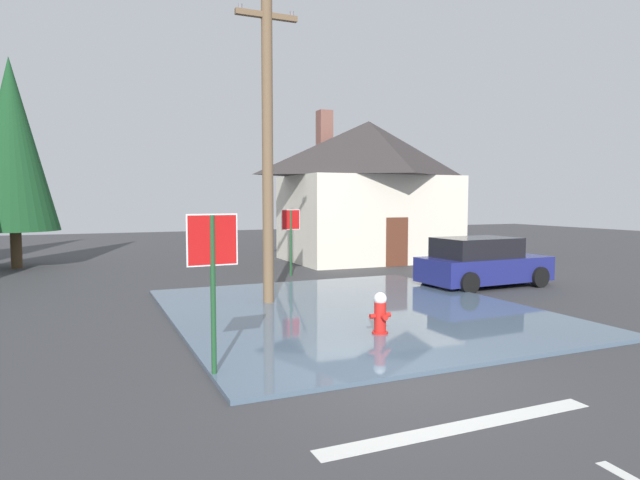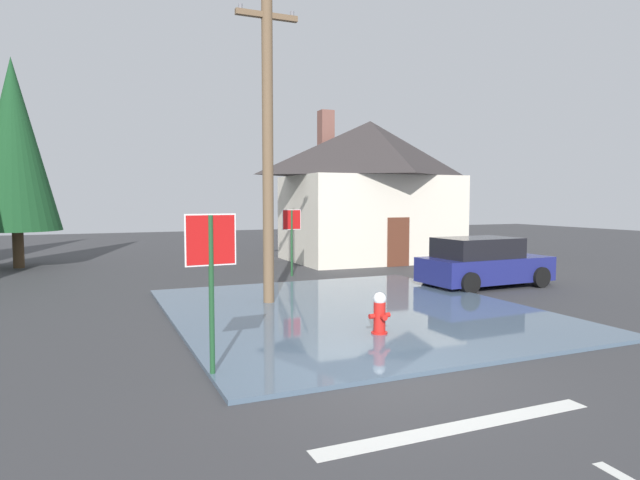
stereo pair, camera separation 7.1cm
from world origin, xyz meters
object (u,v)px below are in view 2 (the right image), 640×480
(utility_pole, at_px, (268,144))
(house, at_px, (370,188))
(fire_hydrant, at_px, (380,315))
(parked_car, at_px, (483,263))
(pine_tree_tall_left, at_px, (14,145))
(stop_sign_near, at_px, (211,261))
(stop_sign_far, at_px, (292,229))

(utility_pole, bearing_deg, house, 48.07)
(fire_hydrant, bearing_deg, parked_car, 34.86)
(parked_car, relative_size, pine_tree_tall_left, 0.50)
(stop_sign_near, distance_m, fire_hydrant, 3.99)
(stop_sign_near, xyz_separation_m, pine_tree_tall_left, (-4.25, 16.44, 3.06))
(house, relative_size, parked_car, 1.84)
(stop_sign_far, height_order, house, house)
(fire_hydrant, distance_m, pine_tree_tall_left, 17.73)
(fire_hydrant, bearing_deg, pine_tree_tall_left, 117.09)
(stop_sign_near, distance_m, pine_tree_tall_left, 17.26)
(stop_sign_far, bearing_deg, parked_car, -43.85)
(fire_hydrant, relative_size, pine_tree_tall_left, 0.11)
(pine_tree_tall_left, bearing_deg, parked_car, -38.42)
(utility_pole, xyz_separation_m, stop_sign_far, (2.39, 4.76, -2.43))
(fire_hydrant, height_order, pine_tree_tall_left, pine_tree_tall_left)
(house, bearing_deg, parked_car, -92.13)
(stop_sign_far, relative_size, parked_car, 0.57)
(house, height_order, parked_car, house)
(utility_pole, relative_size, stop_sign_far, 3.33)
(stop_sign_near, distance_m, stop_sign_far, 11.10)
(fire_hydrant, relative_size, utility_pole, 0.11)
(utility_pole, xyz_separation_m, house, (7.40, 8.24, -0.91))
(utility_pole, bearing_deg, stop_sign_near, -116.40)
(stop_sign_near, height_order, house, house)
(stop_sign_near, distance_m, utility_pole, 6.22)
(fire_hydrant, xyz_separation_m, utility_pole, (-1.00, 4.02, 3.68))
(pine_tree_tall_left, bearing_deg, stop_sign_near, -75.52)
(fire_hydrant, bearing_deg, utility_pole, 103.99)
(stop_sign_near, distance_m, house, 16.77)
(fire_hydrant, xyz_separation_m, house, (6.40, 12.26, 2.77))
(stop_sign_far, xyz_separation_m, parked_car, (4.71, -4.53, -0.95))
(fire_hydrant, distance_m, utility_pole, 5.54)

